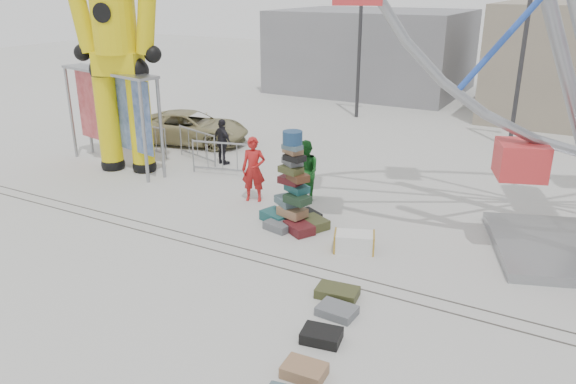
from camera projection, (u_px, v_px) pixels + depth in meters
The scene contains 21 objects.
ground at pixel (259, 278), 11.75m from camera, with size 90.00×90.00×0.00m, color #9E9E99.
track_line_near at pixel (273, 266), 12.24m from camera, with size 40.00×0.04×0.01m, color #47443F.
track_line_far at pixel (282, 258), 12.56m from camera, with size 40.00×0.04×0.01m, color #47443F.
building_left at pixel (373, 51), 31.73m from camera, with size 10.00×8.00×4.40m, color gray.
lamp_post_right at pixel (530, 23), 19.43m from camera, with size 1.41×0.25×8.00m.
lamp_post_left at pixel (363, 15), 24.24m from camera, with size 1.41×0.25×8.00m.
suitcase_tower at pixel (294, 199), 14.10m from camera, with size 1.92×1.58×2.46m.
crash_test_dummy at pixel (116, 46), 17.17m from camera, with size 2.99×1.40×7.56m.
banner_scaffold at pixel (111, 95), 18.06m from camera, with size 4.47×1.62×3.20m.
steamer_trunk at pixel (354, 242), 12.88m from camera, with size 0.92×0.53×0.43m, color silver.
row_case_0 at pixel (337, 292), 11.01m from camera, with size 0.82×0.51×0.19m, color #404321.
row_case_1 at pixel (337, 311), 10.41m from camera, with size 0.70×0.51×0.17m, color slate.
row_case_2 at pixel (321, 336), 9.65m from camera, with size 0.68×0.49×0.21m, color black.
row_case_3 at pixel (304, 371), 8.79m from camera, with size 0.67×0.47×0.20m, color #9B714E.
barricade_dummy_a at pixel (147, 139), 20.10m from camera, with size 2.00×0.10×1.10m, color gray, non-canonical shape.
barricade_dummy_b at pixel (197, 145), 19.32m from camera, with size 2.00×0.10×1.10m, color gray, non-canonical shape.
barricade_dummy_c at pixel (222, 158), 17.91m from camera, with size 2.00×0.10×1.10m, color gray, non-canonical shape.
pedestrian_red at pixel (254, 169), 15.63m from camera, with size 0.67×0.44×1.84m, color #A61817.
pedestrian_green at pixel (305, 171), 15.62m from camera, with size 0.85×0.66×1.74m, color #165B1D.
pedestrian_black at pixel (223, 142), 18.85m from camera, with size 0.91×0.38×1.56m, color black.
parked_suv at pixel (191, 128), 21.42m from camera, with size 2.03×4.41×1.23m, color #968E60.
Camera 1 is at (5.55, -8.78, 5.80)m, focal length 35.00 mm.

